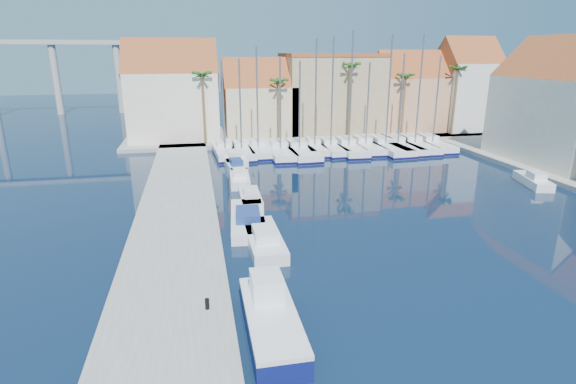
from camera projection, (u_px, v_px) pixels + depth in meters
name	position (u px, v px, depth m)	size (l,w,h in m)	color
ground	(358.00, 313.00, 21.85)	(260.00, 260.00, 0.00)	black
quay_west	(176.00, 223.00, 32.66)	(6.00, 77.00, 0.50)	gray
shore_north	(311.00, 133.00, 68.58)	(54.00, 16.00, 0.50)	gray
bollard	(207.00, 304.00, 21.18)	(0.21, 0.21, 0.53)	black
fishing_boat	(271.00, 318.00, 20.06)	(2.25, 6.63, 2.32)	#0E1455
motorboat_west_0	(264.00, 239.00, 29.24)	(2.12, 6.62, 1.40)	white
motorboat_west_1	(248.00, 219.00, 32.68)	(3.02, 7.65, 1.40)	white
motorboat_west_2	(250.00, 198.00, 37.48)	(1.83, 5.26, 1.40)	white
motorboat_west_3	(240.00, 178.00, 43.40)	(2.14, 5.69, 1.40)	white
motorboat_west_4	(236.00, 166.00, 47.80)	(2.10, 5.55, 1.40)	white
motorboat_west_5	(234.00, 157.00, 51.86)	(2.59, 7.46, 1.40)	white
motorboat_east_1	(533.00, 180.00, 42.63)	(2.98, 5.47, 1.40)	white
sailboat_0	(225.00, 151.00, 55.17)	(3.10, 9.90, 11.06)	white
sailboat_1	(241.00, 151.00, 55.00)	(2.83, 9.27, 11.43)	white
sailboat_2	(258.00, 149.00, 55.99)	(2.52, 9.11, 12.78)	white
sailboat_3	(280.00, 150.00, 55.36)	(3.11, 10.95, 11.70)	white
sailboat_4	(298.00, 150.00, 55.70)	(3.47, 11.78, 11.15)	white
sailboat_5	(314.00, 147.00, 57.22)	(3.15, 9.23, 13.68)	white
sailboat_6	(329.00, 147.00, 57.06)	(2.73, 9.36, 13.93)	white
sailboat_7	(347.00, 147.00, 57.17)	(3.28, 10.67, 14.58)	white
sailboat_8	(364.00, 145.00, 58.49)	(3.21, 10.60, 11.00)	white
sailboat_9	(383.00, 145.00, 58.25)	(3.68, 12.18, 14.20)	white
sailboat_10	(396.00, 145.00, 58.65)	(3.39, 11.66, 12.01)	white
sailboat_11	(413.00, 144.00, 59.06)	(3.54, 11.31, 14.22)	white
sailboat_12	(430.00, 143.00, 59.45)	(2.98, 10.15, 11.74)	white
building_0	(173.00, 95.00, 61.91)	(12.30, 9.00, 13.50)	beige
building_1	(259.00, 102.00, 64.60)	(10.30, 8.00, 11.00)	beige
building_2	(331.00, 93.00, 67.37)	(14.20, 10.20, 11.50)	#9C8860
building_3	(407.00, 95.00, 68.87)	(10.30, 8.00, 12.00)	tan
building_4	(465.00, 87.00, 69.35)	(8.30, 8.00, 14.00)	silver
building_6	(564.00, 106.00, 48.53)	(9.00, 14.30, 13.50)	beige
palm_0	(202.00, 77.00, 57.25)	(2.60, 2.60, 10.15)	brown
palm_1	(279.00, 84.00, 59.46)	(2.60, 2.60, 9.15)	brown
palm_2	(351.00, 68.00, 60.83)	(2.60, 2.60, 11.15)	brown
palm_3	(405.00, 79.00, 62.80)	(2.60, 2.60, 9.65)	brown
palm_4	(458.00, 71.00, 64.06)	(2.60, 2.60, 10.65)	brown
viaduct	(26.00, 62.00, 87.91)	(48.00, 2.20, 14.45)	#9E9E99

